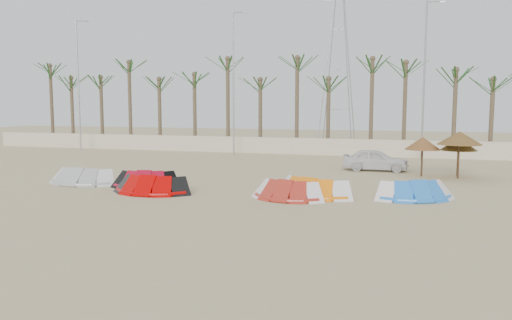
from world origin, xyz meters
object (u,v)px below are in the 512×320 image
(kite_grey, at_px, (85,175))
(kite_orange, at_px, (313,186))
(parasol_mid, at_px, (459,138))
(kite_red_right, at_px, (288,189))
(parasol_left, at_px, (423,143))
(car, at_px, (375,160))
(parasol_right, at_px, (459,144))
(kite_red_mid, at_px, (154,183))
(kite_red_left, at_px, (149,178))
(kite_blue, at_px, (415,189))

(kite_grey, distance_m, kite_orange, 11.66)
(kite_orange, distance_m, parasol_mid, 9.80)
(kite_red_right, xyz_separation_m, kite_orange, (0.87, 1.05, 0.00))
(kite_grey, height_order, parasol_left, parasol_left)
(car, bearing_deg, kite_grey, 122.64)
(parasol_left, bearing_deg, parasol_right, 20.05)
(kite_red_mid, relative_size, kite_orange, 0.90)
(kite_red_right, xyz_separation_m, parasol_right, (7.52, 9.15, 1.36))
(kite_red_mid, bearing_deg, kite_red_right, 2.79)
(kite_red_mid, relative_size, parasol_left, 1.62)
(car, bearing_deg, parasol_left, -123.19)
(parasol_left, height_order, parasol_mid, parasol_mid)
(kite_red_left, distance_m, kite_blue, 12.31)
(kite_red_mid, bearing_deg, kite_grey, 163.61)
(kite_orange, bearing_deg, car, 76.66)
(parasol_mid, height_order, car, parasol_mid)
(parasol_left, bearing_deg, kite_orange, -122.59)
(parasol_right, bearing_deg, kite_red_mid, -145.32)
(kite_red_mid, height_order, car, car)
(kite_red_left, relative_size, kite_red_mid, 0.96)
(kite_red_mid, relative_size, kite_red_right, 1.09)
(kite_red_mid, height_order, kite_red_right, same)
(kite_orange, xyz_separation_m, parasol_left, (4.73, 7.40, 1.41))
(parasol_left, bearing_deg, kite_red_right, -123.53)
(kite_orange, xyz_separation_m, parasol_right, (6.65, 8.10, 1.36))
(kite_grey, relative_size, parasol_mid, 1.44)
(kite_orange, xyz_separation_m, car, (2.15, 9.06, 0.23))
(kite_grey, xyz_separation_m, kite_blue, (15.93, 0.45, -0.00))
(kite_red_right, xyz_separation_m, kite_blue, (5.15, 1.52, 0.00))
(kite_red_left, relative_size, kite_red_right, 1.05)
(kite_grey, height_order, parasol_right, parasol_right)
(parasol_right, bearing_deg, car, 168.01)
(parasol_left, height_order, car, parasol_left)
(kite_grey, relative_size, parasol_right, 1.71)
(kite_blue, bearing_deg, kite_red_left, -177.59)
(kite_orange, distance_m, parasol_left, 8.90)
(kite_red_right, distance_m, parasol_right, 11.92)
(parasol_mid, bearing_deg, parasol_right, 86.08)
(kite_red_right, bearing_deg, parasol_left, 56.47)
(kite_red_mid, xyz_separation_m, parasol_left, (11.75, 8.75, 1.41))
(car, bearing_deg, kite_blue, -166.66)
(kite_grey, distance_m, kite_red_mid, 4.84)
(kite_grey, xyz_separation_m, kite_red_left, (3.64, -0.07, -0.00))
(kite_orange, height_order, kite_blue, same)
(kite_red_mid, distance_m, parasol_mid, 16.08)
(kite_red_left, bearing_deg, parasol_mid, 25.96)
(kite_red_left, relative_size, parasol_mid, 1.35)
(parasol_right, bearing_deg, kite_red_right, -129.39)
(parasol_right, bearing_deg, parasol_left, -159.95)
(kite_grey, xyz_separation_m, parasol_left, (16.39, 7.39, 1.41))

